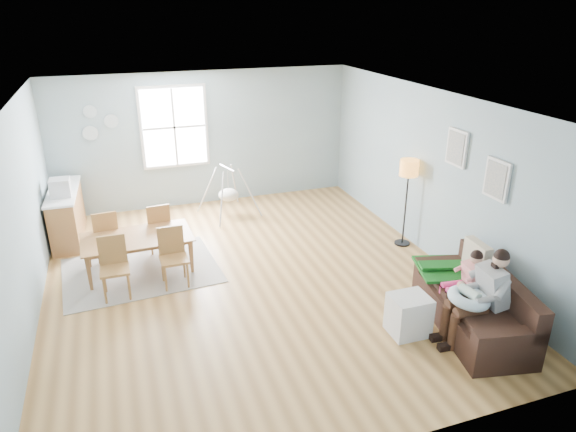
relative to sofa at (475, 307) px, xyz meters
name	(u,v)px	position (x,y,z in m)	size (l,w,h in m)	color
room	(248,122)	(-2.38, 2.14, 2.14)	(8.40, 9.40, 3.90)	olive
window	(174,127)	(-2.98, 5.60, 1.37)	(1.32, 0.08, 1.62)	silver
pictures	(476,163)	(0.58, 1.09, 1.57)	(0.05, 1.34, 0.74)	silver
wall_plates	(97,123)	(-4.39, 5.61, 1.55)	(0.67, 0.02, 0.66)	#9FB4BF
sofa	(475,307)	(0.00, 0.00, 0.00)	(1.21, 2.08, 0.79)	black
green_throw	(451,268)	(0.06, 0.65, 0.22)	(0.90, 0.75, 0.04)	#166016
beige_pillow	(477,258)	(0.30, 0.46, 0.44)	(0.13, 0.47, 0.47)	#B7A88C
father	(481,294)	(-0.18, -0.25, 0.38)	(0.87, 0.42, 1.23)	gray
nursing_pillow	(469,298)	(-0.32, -0.22, 0.33)	(0.51, 0.51, 0.14)	#C5E8F7
infant	(468,291)	(-0.32, -0.19, 0.41)	(0.16, 0.36, 0.13)	silver
toddler	(468,274)	(-0.03, 0.20, 0.39)	(0.52, 0.28, 0.80)	white
floor_lamp	(409,175)	(0.42, 2.47, 0.98)	(0.31, 0.31, 1.52)	black
storage_cube	(408,315)	(-0.90, 0.16, -0.02)	(0.48, 0.43, 0.53)	silver
rug	(141,270)	(-3.98, 2.96, -0.27)	(2.32, 1.76, 0.01)	gray
dining_table	(139,254)	(-3.98, 2.96, 0.01)	(1.65, 0.92, 0.58)	brown
chair_sw	(114,263)	(-4.35, 2.36, 0.22)	(0.40, 0.40, 0.89)	brown
chair_se	(173,253)	(-3.52, 2.42, 0.22)	(0.41, 0.41, 0.88)	brown
chair_nw	(106,233)	(-4.44, 3.50, 0.21)	(0.43, 0.43, 0.88)	brown
chair_ne	(159,225)	(-3.61, 3.56, 0.21)	(0.43, 0.43, 0.87)	brown
counter	(67,214)	(-5.08, 4.64, 0.18)	(0.54, 1.64, 0.91)	brown
monitor	(60,188)	(-5.08, 4.33, 0.78)	(0.33, 0.31, 0.30)	#BCBCC1
baby_swing	(229,194)	(-2.14, 4.77, 0.16)	(1.18, 1.19, 0.98)	#BCBCC1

